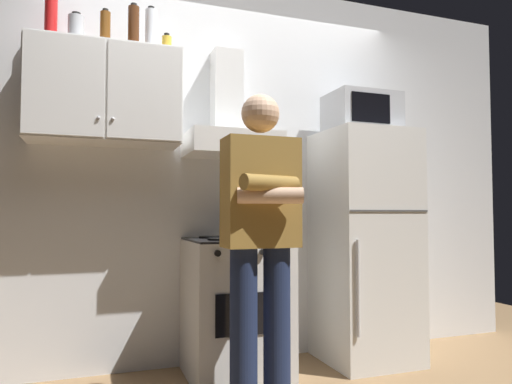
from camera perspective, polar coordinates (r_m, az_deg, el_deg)
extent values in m
cube|color=white|center=(3.33, -3.45, 2.98)|extent=(4.80, 0.10, 2.70)
cube|color=silver|center=(3.06, -18.04, 11.24)|extent=(0.90, 0.34, 0.60)
cube|color=silver|center=(2.89, -22.51, 12.13)|extent=(0.43, 0.01, 0.58)
cube|color=silver|center=(2.90, -13.40, 11.94)|extent=(0.43, 0.01, 0.58)
sphere|color=#B2B2B7|center=(2.83, -18.81, 8.63)|extent=(0.02, 0.02, 0.02)
sphere|color=#B2B2B7|center=(2.83, -17.17, 8.60)|extent=(0.02, 0.02, 0.02)
cube|color=silver|center=(3.03, -2.55, -14.05)|extent=(0.60, 0.60, 0.85)
cube|color=black|center=(2.97, -2.53, -5.87)|extent=(0.59, 0.59, 0.01)
cube|color=black|center=(2.74, -0.63, -14.73)|extent=(0.42, 0.01, 0.24)
cylinder|color=black|center=(2.82, -4.36, -5.79)|extent=(0.16, 0.16, 0.01)
cylinder|color=black|center=(2.90, 0.64, -5.72)|extent=(0.16, 0.16, 0.01)
cylinder|color=black|center=(3.05, -5.54, -5.55)|extent=(0.16, 0.16, 0.01)
cylinder|color=black|center=(3.12, -0.89, -5.50)|extent=(0.16, 0.16, 0.01)
cylinder|color=black|center=(2.62, -4.74, -7.52)|extent=(0.04, 0.02, 0.04)
cylinder|color=black|center=(2.66, -2.01, -7.46)|extent=(0.04, 0.02, 0.04)
cylinder|color=black|center=(2.70, 0.85, -7.38)|extent=(0.04, 0.02, 0.04)
cylinder|color=black|center=(2.75, 3.41, -7.30)|extent=(0.04, 0.02, 0.04)
cube|color=white|center=(3.08, -2.95, 5.80)|extent=(0.60, 0.44, 0.15)
cube|color=white|center=(3.28, -3.64, 11.94)|extent=(0.20, 0.16, 0.60)
cube|color=white|center=(3.38, 13.18, -6.37)|extent=(0.60, 0.60, 1.60)
cube|color=#4C4C4C|center=(3.12, 16.14, -2.24)|extent=(0.59, 0.01, 0.01)
cylinder|color=silver|center=(3.00, 12.44, -11.45)|extent=(0.02, 0.02, 0.60)
cube|color=#B7BABF|center=(3.46, 12.83, 9.37)|extent=(0.48, 0.36, 0.28)
cube|color=black|center=(3.29, 13.97, 10.02)|extent=(0.30, 0.01, 0.20)
cylinder|color=#192342|center=(2.43, -1.54, -16.91)|extent=(0.14, 0.14, 0.85)
cylinder|color=#192342|center=(2.49, 2.58, -16.56)|extent=(0.14, 0.14, 0.85)
cube|color=olive|center=(2.38, 0.54, -0.07)|extent=(0.38, 0.20, 0.56)
cylinder|color=olive|center=(2.26, 1.76, 1.10)|extent=(0.33, 0.17, 0.08)
cylinder|color=#DBAD89|center=(2.25, 1.77, -0.43)|extent=(0.33, 0.17, 0.08)
sphere|color=#DBAD89|center=(2.44, 0.54, 9.60)|extent=(0.20, 0.20, 0.20)
cylinder|color=#B7BABF|center=(2.90, 0.63, -4.36)|extent=(0.18, 0.18, 0.13)
cylinder|color=black|center=(2.86, -1.53, -3.50)|extent=(0.05, 0.01, 0.01)
cylinder|color=black|center=(2.94, 2.74, -3.47)|extent=(0.05, 0.01, 0.01)
cylinder|color=silver|center=(3.22, -12.79, 18.68)|extent=(0.07, 0.07, 0.28)
cylinder|color=black|center=(3.28, -12.76, 21.13)|extent=(0.04, 0.04, 0.02)
cylinder|color=red|center=(3.23, -23.89, 18.77)|extent=(0.07, 0.07, 0.28)
cylinder|color=#47230F|center=(3.16, -14.82, 18.95)|extent=(0.07, 0.07, 0.26)
cylinder|color=black|center=(3.21, -14.78, 21.29)|extent=(0.04, 0.04, 0.02)
cylinder|color=brown|center=(3.21, -18.04, 18.33)|extent=(0.06, 0.06, 0.23)
cylinder|color=black|center=(3.26, -18.01, 20.42)|extent=(0.04, 0.04, 0.02)
cylinder|color=#B2B5BA|center=(3.15, -21.25, 18.12)|extent=(0.09, 0.09, 0.16)
cylinder|color=black|center=(3.18, -21.22, 19.66)|extent=(0.05, 0.05, 0.02)
cylinder|color=gold|center=(3.15, -10.92, 17.37)|extent=(0.06, 0.06, 0.10)
cylinder|color=black|center=(3.17, -10.91, 18.39)|extent=(0.03, 0.03, 0.02)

